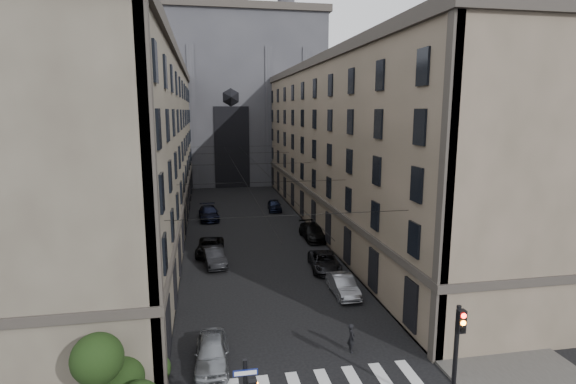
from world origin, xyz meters
TOP-DOWN VIEW (x-y plane):
  - sidewalk_left at (-10.50, 36.00)m, footprint 7.00×80.00m
  - sidewalk_right at (10.50, 36.00)m, footprint 7.00×80.00m
  - building_left at (-13.44, 36.00)m, footprint 13.60×60.60m
  - building_right at (13.44, 36.00)m, footprint 13.60×60.60m
  - gothic_tower at (0.00, 74.96)m, footprint 35.00×23.00m
  - traffic_light_right at (5.60, 1.92)m, footprint 0.34×0.50m
  - shrub_cluster at (-8.72, 5.01)m, footprint 3.90×4.40m
  - tram_wires at (0.00, 35.63)m, footprint 14.00×60.00m
  - car_left_near at (-4.71, 8.00)m, footprint 1.95×4.48m
  - car_left_midnear at (-4.20, 23.83)m, footprint 2.23×4.88m
  - car_left_midfar at (-4.51, 27.00)m, footprint 2.85×5.35m
  - car_left_far at (-4.44, 40.91)m, footprint 2.63×5.73m
  - car_right_near at (4.91, 15.69)m, footprint 1.51×4.32m
  - car_right_midnear at (4.96, 21.02)m, footprint 2.78×5.23m
  - car_right_midfar at (6.18, 30.15)m, footprint 2.27×5.37m
  - car_right_far at (4.32, 44.27)m, footprint 2.07×4.46m
  - pedestrian at (2.97, 8.00)m, footprint 0.42×0.62m

SIDE VIEW (x-z plane):
  - sidewalk_left at x=-10.50m, z-range 0.00..0.15m
  - sidewalk_right at x=10.50m, z-range 0.00..0.15m
  - car_right_midnear at x=4.96m, z-range 0.00..1.40m
  - car_right_near at x=4.91m, z-range 0.00..1.42m
  - car_left_midfar at x=-4.51m, z-range 0.00..1.43m
  - car_right_far at x=4.32m, z-range 0.00..1.48m
  - car_left_near at x=-4.71m, z-range 0.00..1.50m
  - car_right_midfar at x=6.18m, z-range 0.00..1.55m
  - car_left_midnear at x=-4.20m, z-range 0.00..1.55m
  - car_left_far at x=-4.44m, z-range 0.00..1.62m
  - pedestrian at x=2.97m, z-range 0.00..1.65m
  - shrub_cluster at x=-8.72m, z-range -0.15..3.75m
  - traffic_light_right at x=5.60m, z-range 0.69..5.89m
  - tram_wires at x=0.00m, z-range 7.03..7.46m
  - building_left at x=-13.44m, z-range -0.08..18.77m
  - building_right at x=13.44m, z-range -0.08..18.77m
  - gothic_tower at x=0.00m, z-range -11.20..46.80m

